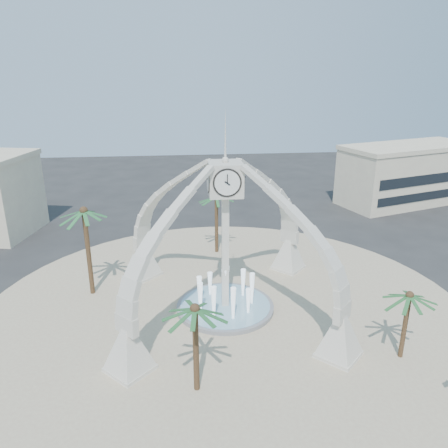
{
  "coord_description": "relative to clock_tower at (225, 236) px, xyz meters",
  "views": [
    {
      "loc": [
        -3.48,
        -31.48,
        18.68
      ],
      "look_at": [
        0.12,
        2.0,
        6.77
      ],
      "focal_mm": 35.0,
      "sensor_mm": 36.0,
      "label": 1
    }
  ],
  "objects": [
    {
      "name": "ground",
      "position": [
        0.0,
        0.0,
        -6.49
      ],
      "size": [
        140.0,
        140.0,
        0.0
      ],
      "primitive_type": "plane",
      "color": "#282828",
      "rests_on": "ground"
    },
    {
      "name": "fountain",
      "position": [
        0.0,
        0.0,
        -6.2
      ],
      "size": [
        8.0,
        8.0,
        3.62
      ],
      "color": "gray",
      "rests_on": "ground"
    },
    {
      "name": "palm_south",
      "position": [
        -2.8,
        -9.37,
        -0.88
      ],
      "size": [
        5.02,
        5.02,
        6.42
      ],
      "rotation": [
        0.0,
        0.0,
        0.41
      ],
      "color": "brown",
      "rests_on": "ground"
    },
    {
      "name": "clock_tower",
      "position": [
        0.0,
        0.0,
        0.0
      ],
      "size": [
        17.94,
        17.94,
        16.3
      ],
      "color": "beige",
      "rests_on": "ground"
    },
    {
      "name": "palm_north",
      "position": [
        0.4,
        12.06,
        -0.36
      ],
      "size": [
        4.77,
        4.77,
        6.97
      ],
      "rotation": [
        0.0,
        0.0,
        -0.26
      ],
      "color": "brown",
      "rests_on": "ground"
    },
    {
      "name": "plaza",
      "position": [
        0.0,
        0.0,
        -6.46
      ],
      "size": [
        40.0,
        40.0,
        0.06
      ],
      "primitive_type": "cylinder",
      "color": "#C1B38F",
      "rests_on": "ground"
    },
    {
      "name": "building_ne",
      "position": [
        30.0,
        28.0,
        -2.18
      ],
      "size": [
        21.87,
        14.17,
        8.6
      ],
      "rotation": [
        0.0,
        0.0,
        0.31
      ],
      "color": "beige",
      "rests_on": "ground"
    },
    {
      "name": "palm_west",
      "position": [
        -11.37,
        3.95,
        1.06
      ],
      "size": [
        4.77,
        4.77,
        8.51
      ],
      "rotation": [
        0.0,
        0.0,
        0.1
      ],
      "color": "brown",
      "rests_on": "ground"
    },
    {
      "name": "palm_east",
      "position": [
        11.29,
        -7.62,
        -1.76
      ],
      "size": [
        3.95,
        3.95,
        5.43
      ],
      "rotation": [
        0.0,
        0.0,
        -0.18
      ],
      "color": "brown",
      "rests_on": "ground"
    }
  ]
}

